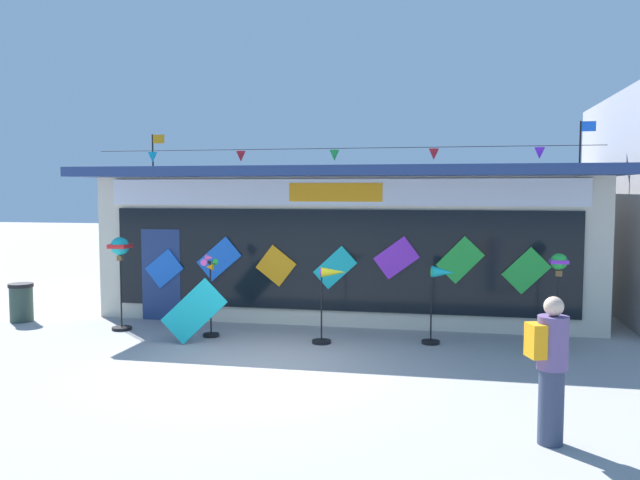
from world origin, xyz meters
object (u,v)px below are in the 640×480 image
wind_spinner_center_left (329,294)px  display_kite_on_ground (194,311)px  wind_spinner_right (559,276)px  trash_bin (21,302)px  kite_shop_building (351,238)px  person_near_camera (550,367)px  wind_spinner_left (210,292)px  wind_spinner_far_left (120,258)px  wind_spinner_center_right (439,290)px

wind_spinner_center_left → display_kite_on_ground: wind_spinner_center_left is taller
wind_spinner_right → display_kite_on_ground: bearing=-174.8°
display_kite_on_ground → trash_bin: bearing=165.6°
trash_bin → kite_shop_building: bearing=23.7°
wind_spinner_center_left → person_near_camera: person_near_camera is taller
wind_spinner_left → display_kite_on_ground: wind_spinner_left is taller
wind_spinner_left → wind_spinner_center_left: wind_spinner_left is taller
wind_spinner_far_left → wind_spinner_center_left: 4.42m
kite_shop_building → wind_spinner_far_left: size_ratio=5.86×
wind_spinner_left → trash_bin: size_ratio=1.94×
wind_spinner_far_left → wind_spinner_center_right: wind_spinner_far_left is taller
kite_shop_building → wind_spinner_center_right: 3.98m
wind_spinner_right → trash_bin: 11.02m
wind_spinner_center_left → person_near_camera: size_ratio=0.86×
wind_spinner_right → person_near_camera: bearing=-99.8°
kite_shop_building → person_near_camera: 8.58m
wind_spinner_left → display_kite_on_ground: size_ratio=1.43×
kite_shop_building → wind_spinner_right: (4.18, -3.54, -0.33)m
wind_spinner_far_left → trash_bin: 2.78m
wind_spinner_center_left → wind_spinner_right: bearing=1.5°
wind_spinner_far_left → wind_spinner_center_right: (6.38, 0.04, -0.46)m
wind_spinner_center_right → display_kite_on_ground: 4.56m
wind_spinner_left → trash_bin: wind_spinner_left is taller
wind_spinner_right → wind_spinner_left: bearing=-179.8°
wind_spinner_far_left → kite_shop_building: bearing=38.1°
wind_spinner_center_left → wind_spinner_far_left: bearing=175.7°
wind_spinner_left → trash_bin: 4.63m
wind_spinner_far_left → wind_spinner_left: size_ratio=1.18×
wind_spinner_far_left → wind_spinner_center_right: size_ratio=1.31×
display_kite_on_ground → wind_spinner_center_right: bearing=10.8°
wind_spinner_far_left → wind_spinner_left: wind_spinner_far_left is taller
wind_spinner_center_right → display_kite_on_ground: wind_spinner_center_right is taller
wind_spinner_center_right → person_near_camera: (1.30, -4.54, -0.13)m
wind_spinner_far_left → wind_spinner_center_left: size_ratio=1.32×
person_near_camera → trash_bin: 11.32m
wind_spinner_left → person_near_camera: person_near_camera is taller
wind_spinner_far_left → wind_spinner_left: bearing=-6.9°
wind_spinner_far_left → trash_bin: bearing=172.4°
kite_shop_building → wind_spinner_center_left: 3.73m
wind_spinner_center_right → trash_bin: 8.95m
trash_bin → display_kite_on_ground: 4.62m
kite_shop_building → trash_bin: (-6.79, -2.98, -1.27)m
wind_spinner_far_left → display_kite_on_ground: 2.25m
wind_spinner_center_right → display_kite_on_ground: size_ratio=1.29×
person_near_camera → wind_spinner_left: bearing=34.5°
wind_spinner_center_right → wind_spinner_right: wind_spinner_right is taller
wind_spinner_right → display_kite_on_ground: 6.57m
wind_spinner_far_left → wind_spinner_left: (2.02, -0.24, -0.58)m
wind_spinner_center_left → trash_bin: bearing=174.5°
person_near_camera → trash_bin: size_ratio=2.02×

